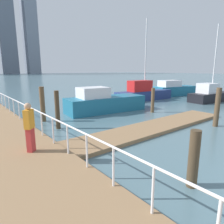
{
  "coord_description": "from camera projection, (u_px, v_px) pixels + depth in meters",
  "views": [
    {
      "loc": [
        -6.06,
        4.5,
        3.33
      ],
      "look_at": [
        0.52,
        12.77,
        1.06
      ],
      "focal_mm": 32.07,
      "sensor_mm": 36.0,
      "label": 1
    }
  ],
  "objects": [
    {
      "name": "moored_boat_0",
      "position": [
        104.0,
        102.0,
        15.86
      ],
      "size": [
        6.56,
        2.81,
        1.98
      ],
      "color": "#1E6B8C",
      "rests_on": "ground_plane"
    },
    {
      "name": "ground_plane",
      "position": [
        52.0,
        111.0,
        16.24
      ],
      "size": [
        300.0,
        300.0,
        0.0
      ],
      "primitive_type": "plane",
      "color": "slate"
    },
    {
      "name": "dock_piling_3",
      "position": [
        42.0,
        104.0,
        12.8
      ],
      "size": [
        0.3,
        0.3,
        2.25
      ],
      "primitive_type": "cylinder",
      "color": "brown",
      "rests_on": "ground_plane"
    },
    {
      "name": "skyline_tower_5",
      "position": [
        29.0,
        23.0,
        144.87
      ],
      "size": [
        9.55,
        10.14,
        72.46
      ],
      "primitive_type": "cube",
      "rotation": [
        0.0,
        0.0,
        0.08
      ],
      "color": "gray",
      "rests_on": "ground_plane"
    },
    {
      "name": "moored_boat_1",
      "position": [
        174.0,
        89.0,
        25.62
      ],
      "size": [
        6.09,
        3.12,
        1.95
      ],
      "color": "#1E6B8C",
      "rests_on": "ground_plane"
    },
    {
      "name": "dock_piling_4",
      "position": [
        217.0,
        107.0,
        11.65
      ],
      "size": [
        0.29,
        0.29,
        2.29
      ],
      "primitive_type": "cylinder",
      "color": "brown",
      "rests_on": "ground_plane"
    },
    {
      "name": "skyline_tower_4",
      "position": [
        6.0,
        23.0,
        135.56
      ],
      "size": [
        10.74,
        11.28,
        68.22
      ],
      "primitive_type": "cube",
      "rotation": [
        0.0,
        0.0,
        -0.08
      ],
      "color": "slate",
      "rests_on": "ground_plane"
    },
    {
      "name": "floating_dock",
      "position": [
        152.0,
        128.0,
        11.28
      ],
      "size": [
        11.93,
        2.0,
        0.18
      ],
      "primitive_type": "cube",
      "color": "#93704C",
      "rests_on": "ground_plane"
    },
    {
      "name": "dock_piling_0",
      "position": [
        153.0,
        100.0,
        15.52
      ],
      "size": [
        0.26,
        0.26,
        1.92
      ],
      "primitive_type": "cylinder",
      "color": "brown",
      "rests_on": "ground_plane"
    },
    {
      "name": "pedestrian_0",
      "position": [
        29.0,
        127.0,
        7.09
      ],
      "size": [
        0.41,
        0.41,
        1.79
      ],
      "color": "#BF3333",
      "rests_on": "boardwalk"
    },
    {
      "name": "boardwalk_railing",
      "position": [
        87.0,
        142.0,
        5.94
      ],
      "size": [
        0.06,
        28.11,
        1.08
      ],
      "color": "white",
      "rests_on": "boardwalk"
    },
    {
      "name": "dock_piling_1",
      "position": [
        194.0,
        159.0,
        5.63
      ],
      "size": [
        0.3,
        0.3,
        1.7
      ],
      "primitive_type": "cylinder",
      "color": "#473826",
      "rests_on": "ground_plane"
    },
    {
      "name": "dock_piling_2",
      "position": [
        57.0,
        110.0,
        11.2
      ],
      "size": [
        0.26,
        0.26,
        2.18
      ],
      "primitive_type": "cylinder",
      "color": "#473826",
      "rests_on": "ground_plane"
    },
    {
      "name": "moored_boat_2",
      "position": [
        143.0,
        93.0,
        21.7
      ],
      "size": [
        7.14,
        2.01,
        8.39
      ],
      "color": "navy",
      "rests_on": "ground_plane"
    },
    {
      "name": "moored_boat_4",
      "position": [
        210.0,
        95.0,
        20.87
      ],
      "size": [
        5.53,
        2.49,
        7.67
      ],
      "color": "black",
      "rests_on": "ground_plane"
    }
  ]
}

